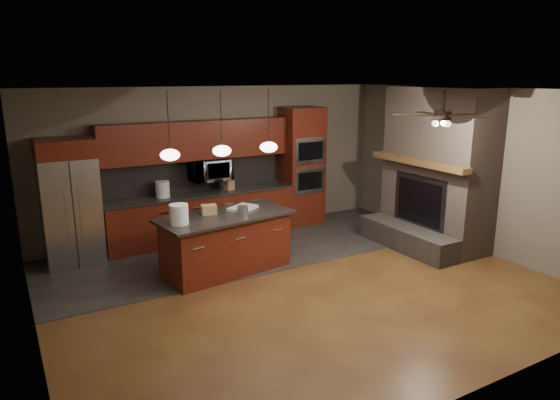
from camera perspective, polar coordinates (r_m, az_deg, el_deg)
ground at (r=7.45m, az=2.42°, el=-9.64°), size 7.00×7.00×0.00m
ceiling at (r=6.82m, az=2.66°, el=12.43°), size 7.00×6.00×0.02m
back_wall at (r=9.62m, az=-7.08°, el=4.43°), size 7.00×0.02×2.80m
right_wall at (r=9.32m, az=21.07°, el=3.29°), size 0.02×6.00×2.80m
left_wall at (r=5.98m, az=-27.19°, el=-3.00°), size 0.02×6.00×2.80m
slate_tile_patch at (r=8.91m, az=-3.78°, el=-5.55°), size 7.00×2.40×0.01m
fireplace_column at (r=9.25m, az=17.29°, el=2.87°), size 1.30×2.10×2.80m
back_cabinetry at (r=9.32m, az=-9.06°, el=0.87°), size 3.59×0.64×2.20m
oven_tower at (r=10.17m, az=2.52°, el=3.85°), size 0.80×0.63×2.38m
microwave at (r=9.31m, az=-8.02°, el=3.46°), size 0.73×0.41×0.50m
refrigerator at (r=8.66m, az=-22.88°, el=-0.24°), size 0.87×0.75×2.04m
kitchen_island at (r=7.80m, az=-6.17°, el=-4.92°), size 2.17×1.21×0.92m
white_bucket at (r=7.26m, az=-11.48°, el=-1.62°), size 0.31×0.31×0.29m
paint_can at (r=7.71m, az=-4.30°, el=-1.13°), size 0.20×0.20×0.11m
paint_tray at (r=7.95m, az=-4.29°, el=-0.92°), size 0.55×0.50×0.05m
cardboard_box at (r=7.73m, az=-8.13°, el=-1.08°), size 0.25×0.20×0.14m
counter_bucket at (r=9.02m, az=-13.28°, el=1.20°), size 0.33×0.33×0.28m
counter_box at (r=9.41m, az=-5.85°, el=1.73°), size 0.20×0.18×0.19m
pendant_left at (r=6.84m, az=-12.46°, el=5.09°), size 0.26×0.26×0.92m
pendant_center at (r=7.10m, az=-6.66°, el=5.64°), size 0.26×0.26×0.92m
pendant_right at (r=7.42m, az=-1.31°, el=6.10°), size 0.26×0.26×0.92m
ceiling_fan at (r=7.39m, az=18.12°, el=9.23°), size 1.27×1.33×0.41m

